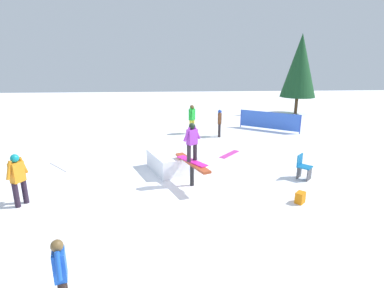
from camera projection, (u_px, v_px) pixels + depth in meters
The scene contains 14 objects.
ground_plane at pixel (192, 185), 10.11m from camera, with size 60.00×60.00×0.00m, color white.
rail_feature at pixel (192, 166), 9.91m from camera, with size 2.05×1.07×0.85m.
snow_kicker_ramp at pixel (173, 161), 11.43m from camera, with size 1.80×1.50×0.68m, color white.
main_rider_on_rail at pixel (192, 143), 9.70m from camera, with size 1.26×0.99×1.30m.
bystander_orange at pixel (18, 177), 8.52m from camera, with size 0.67×0.38×1.55m.
bystander_brown at pixel (220, 122), 16.25m from camera, with size 0.62×0.25×1.49m.
bystander_blue at pixel (61, 272), 4.90m from camera, with size 0.59×0.28×1.35m.
bystander_green at pixel (192, 118), 16.90m from camera, with size 0.61×0.45×1.64m.
loose_snowboard_white at pixel (61, 166), 11.86m from camera, with size 1.47×0.28×0.02m, color white.
loose_snowboard_magenta at pixel (230, 154), 13.37m from camera, with size 1.34×0.28×0.02m, color #CE329F.
folding_chair at pixel (303, 168), 10.57m from camera, with size 0.62×0.62×0.88m.
backpack_on_snow at pixel (300, 198), 8.84m from camera, with size 0.30×0.22×0.34m, color orange.
safety_fence at pixel (269, 120), 17.73m from camera, with size 2.13×2.99×1.10m.
pine_tree_near at pixel (300, 66), 22.34m from camera, with size 2.61×2.61×5.94m.
Camera 1 is at (9.32, -0.63, 4.12)m, focal length 28.00 mm.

